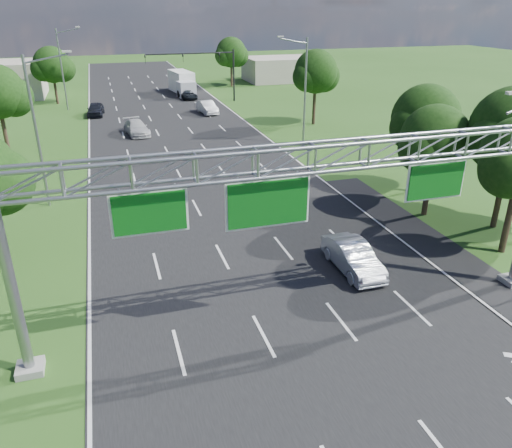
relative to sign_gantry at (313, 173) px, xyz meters
name	(u,v)px	position (x,y,z in m)	size (l,w,h in m)	color
ground	(211,189)	(-0.33, 18.00, -6.89)	(220.00, 220.00, 0.00)	#274E17
road	(211,189)	(-0.33, 18.00, -6.89)	(18.00, 180.00, 0.02)	black
road_flare	(464,268)	(9.87, 2.00, -6.89)	(3.00, 30.00, 0.02)	black
sign_gantry	(313,173)	(0.00, 0.00, 0.00)	(23.50, 1.00, 9.56)	gray
traffic_signal	(209,64)	(7.15, 53.00, -1.72)	(12.21, 0.24, 7.00)	black
streetlight_l_near	(38,126)	(-11.63, 18.00, -1.31)	(2.97, 0.22, 10.16)	gray
streetlight_l_far	(63,66)	(-11.63, 53.00, -1.31)	(2.97, 0.22, 10.16)	gray
streetlight_r_mid	(303,87)	(10.97, 28.00, -1.31)	(2.97, 0.22, 10.16)	gray
tree_cluster_right	(486,140)	(14.47, 7.19, -1.58)	(9.91, 14.60, 8.68)	#2D2116
tree_verge_lc	(53,66)	(-13.25, 58.04, -1.92)	(5.76, 4.80, 7.62)	#2D2116
tree_verge_rd	(316,74)	(15.75, 36.04, -1.26)	(5.76, 4.80, 8.28)	#2D2116
tree_verge_re	(232,54)	(13.75, 66.04, -1.70)	(5.76, 4.80, 7.84)	#2D2116
building_right	(280,69)	(23.67, 70.00, -4.89)	(12.00, 9.00, 4.00)	#AC9F90
silver_sedan	(353,257)	(4.08, 3.56, -6.12)	(1.63, 4.67, 1.54)	silver
car_queue_a	(137,128)	(-4.28, 36.84, -6.15)	(2.07, 5.09, 1.48)	#BBBBBB
car_queue_b	(188,95)	(4.60, 56.47, -6.29)	(2.01, 4.35, 1.21)	black
car_queue_c	(96,109)	(-8.33, 48.26, -6.11)	(1.84, 4.58, 1.56)	black
car_queue_d	(207,107)	(5.18, 45.51, -6.12)	(1.62, 4.65, 1.53)	silver
box_truck	(182,83)	(4.68, 61.26, -5.33)	(3.32, 8.88, 3.26)	white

